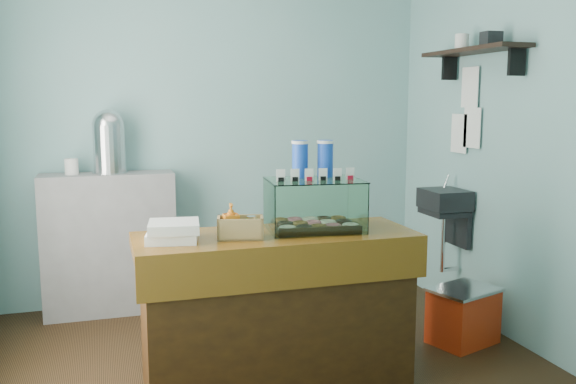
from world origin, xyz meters
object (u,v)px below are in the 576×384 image
object	(u,v)px
display_case	(314,201)
red_cooler	(463,315)
coffee_urn	(109,140)
counter	(277,308)

from	to	relation	value
display_case	red_cooler	size ratio (longest dim) A/B	1.11
display_case	red_cooler	world-z (taller)	display_case
display_case	coffee_urn	xyz separation A→B (m)	(-1.12, 1.50, 0.29)
display_case	red_cooler	distance (m)	1.44
counter	coffee_urn	size ratio (longest dim) A/B	3.28
display_case	coffee_urn	bearing A→B (deg)	132.56
counter	red_cooler	xyz separation A→B (m)	(1.39, 0.21, -0.26)
counter	red_cooler	bearing A→B (deg)	8.57
coffee_urn	red_cooler	world-z (taller)	coffee_urn
display_case	coffee_urn	world-z (taller)	coffee_urn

